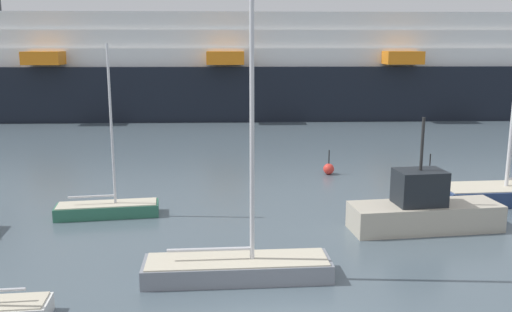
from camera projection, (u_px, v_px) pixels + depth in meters
name	position (u px, v px, depth m)	size (l,w,h in m)	color
sailboat_2	(108.00, 208.00, 21.69)	(4.09, 1.49, 6.77)	#2D6B51
sailboat_3	(238.00, 262.00, 15.91)	(5.49, 1.48, 10.97)	gray
fishing_boat_1	(423.00, 210.00, 20.03)	(5.63, 2.03, 4.20)	#BCB29E
channel_buoy_0	(329.00, 169.00, 28.63)	(0.57, 0.57, 1.30)	red
channel_buoy_1	(429.00, 177.00, 26.62)	(0.65, 0.65, 1.52)	red
cruise_ship	(146.00, 69.00, 52.23)	(87.21, 16.23, 13.80)	black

